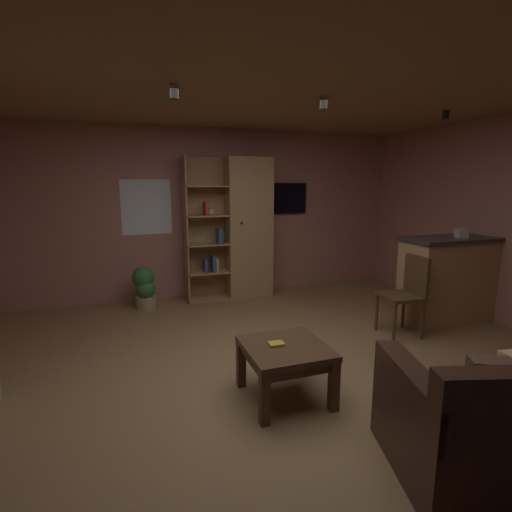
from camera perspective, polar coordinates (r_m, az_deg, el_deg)
floor at (r=3.64m, az=2.16°, el=-17.80°), size 6.36×5.67×0.02m
wall_back at (r=5.98m, az=-7.79°, el=6.20°), size 6.48×0.06×2.53m
ceiling at (r=3.30m, az=2.50°, el=25.06°), size 6.36×5.67×0.02m
window_pane_back at (r=5.83m, az=-15.93°, el=6.97°), size 0.70×0.01×0.79m
bookshelf_cabinet at (r=5.87m, az=-1.97°, el=3.98°), size 1.31×0.41×2.10m
kitchen_bar_counter at (r=5.46m, az=27.21°, el=-3.03°), size 1.40×0.57×1.08m
tissue_box at (r=5.29m, az=28.13°, el=2.98°), size 0.15×0.15×0.11m
coffee_table at (r=3.20m, az=4.32°, el=-14.51°), size 0.65×0.66×0.45m
table_book_0 at (r=3.16m, az=3.03°, el=-12.88°), size 0.13×0.10×0.02m
dining_chair at (r=4.73m, az=21.48°, el=-4.70°), size 0.45×0.45×0.92m
potted_floor_plant at (r=5.58m, az=-16.15°, el=-4.44°), size 0.32×0.33×0.60m
wall_mounted_tv at (r=6.27m, az=3.69°, el=8.51°), size 0.87×0.06×0.49m
track_light_spot_1 at (r=3.55m, az=-12.01°, el=22.51°), size 0.07×0.07×0.09m
track_light_spot_2 at (r=3.97m, az=9.97°, el=21.27°), size 0.07×0.07×0.09m
track_light_spot_3 at (r=4.95m, az=26.30°, el=18.23°), size 0.07×0.07×0.09m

